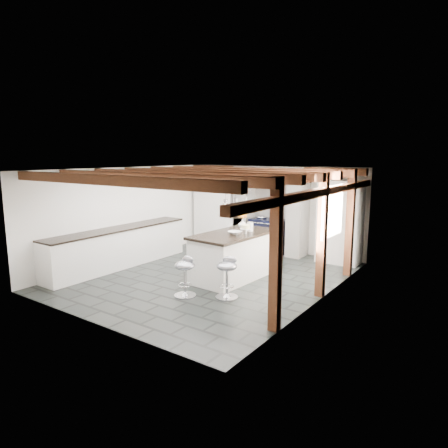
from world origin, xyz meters
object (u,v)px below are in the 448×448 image
Objects in this scene: range_cooker at (269,235)px; kitchen_island at (234,255)px; bar_stool_far at (185,272)px; bar_stool_near at (227,273)px.

kitchen_island is (0.50, -2.47, 0.04)m from range_cooker.
kitchen_island reaches higher than bar_stool_far.
range_cooker is 2.52m from kitchen_island.
bar_stool_far is (-0.68, -0.37, -0.01)m from bar_stool_near.
bar_stool_near is at bearing -73.37° from range_cooker.
kitchen_island reaches higher than range_cooker.
kitchen_island is 2.63× the size of bar_stool_near.
range_cooker is 1.32× the size of bar_stool_far.
range_cooker is 1.29× the size of bar_stool_near.
range_cooker is at bearing 85.55° from bar_stool_near.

